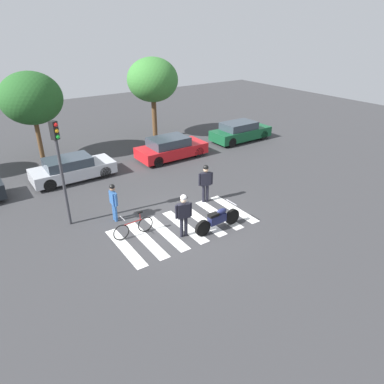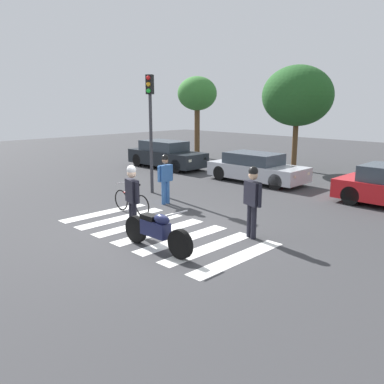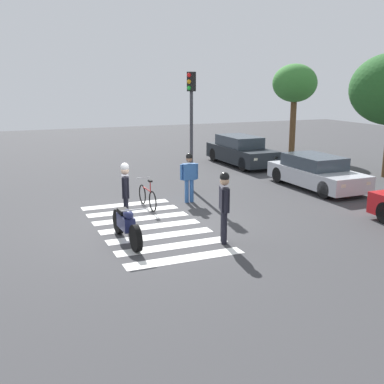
% 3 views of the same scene
% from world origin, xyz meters
% --- Properties ---
extents(ground_plane, '(60.00, 60.00, 0.00)m').
position_xyz_m(ground_plane, '(0.00, 0.00, 0.00)').
color(ground_plane, '#38383A').
extents(police_motorcycle, '(2.25, 0.62, 1.06)m').
position_xyz_m(police_motorcycle, '(1.00, -0.96, 0.47)').
color(police_motorcycle, black).
rests_on(police_motorcycle, ground_plane).
extents(leaning_bicycle, '(1.74, 0.46, 1.00)m').
position_xyz_m(leaning_bicycle, '(-2.04, 0.57, 0.37)').
color(leaning_bicycle, black).
rests_on(leaning_bicycle, ground_plane).
extents(officer_on_foot, '(0.67, 0.35, 1.87)m').
position_xyz_m(officer_on_foot, '(2.06, 1.33, 1.10)').
color(officer_on_foot, black).
rests_on(officer_on_foot, ground_plane).
extents(officer_by_motorcycle, '(0.67, 0.31, 1.84)m').
position_xyz_m(officer_by_motorcycle, '(-0.42, -0.59, 1.07)').
color(officer_by_motorcycle, black).
rests_on(officer_by_motorcycle, ground_plane).
extents(pedestrian_bystander, '(0.23, 0.65, 1.71)m').
position_xyz_m(pedestrian_bystander, '(-2.18, 2.12, 0.98)').
color(pedestrian_bystander, '#2D5999').
rests_on(pedestrian_bystander, ground_plane).
extents(crosswalk_stripes, '(5.85, 2.96, 0.01)m').
position_xyz_m(crosswalk_stripes, '(-0.00, 0.00, 0.00)').
color(crosswalk_stripes, silver).
rests_on(crosswalk_stripes, ground_plane).
extents(car_black_suv, '(4.59, 1.73, 1.43)m').
position_xyz_m(car_black_suv, '(-8.07, 7.35, 0.69)').
color(car_black_suv, black).
rests_on(car_black_suv, ground_plane).
extents(car_silver_sedan, '(4.36, 1.79, 1.27)m').
position_xyz_m(car_silver_sedan, '(-2.31, 7.53, 0.62)').
color(car_silver_sedan, black).
rests_on(car_silver_sedan, ground_plane).
extents(traffic_light_pole, '(0.32, 0.36, 4.42)m').
position_xyz_m(traffic_light_pole, '(-3.87, 2.90, 2.96)').
color(traffic_light_pole, '#38383D').
rests_on(traffic_light_pole, ground_plane).
extents(street_tree_near, '(2.46, 2.46, 5.03)m').
position_xyz_m(street_tree_near, '(-9.99, 11.69, 3.92)').
color(street_tree_near, brown).
rests_on(street_tree_near, ground_plane).
extents(street_tree_mid, '(3.56, 3.56, 5.27)m').
position_xyz_m(street_tree_mid, '(-2.93, 11.69, 3.75)').
color(street_tree_mid, brown).
rests_on(street_tree_mid, ground_plane).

